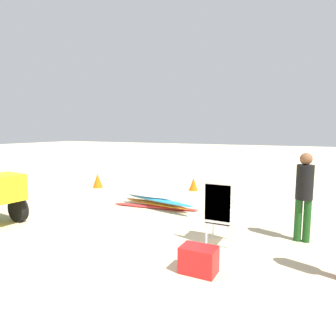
{
  "coord_description": "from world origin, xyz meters",
  "views": [
    {
      "loc": [
        3.95,
        -3.89,
        2.2
      ],
      "look_at": [
        0.32,
        3.35,
        1.15
      ],
      "focal_mm": 31.45,
      "sensor_mm": 36.0,
      "label": 1
    }
  ],
  "objects": [
    {
      "name": "stacked_plastic_chairs",
      "position": [
        2.37,
        1.43,
        0.74
      ],
      "size": [
        0.48,
        0.48,
        1.29
      ],
      "color": "white",
      "rests_on": "ground"
    },
    {
      "name": "traffic_cone_near",
      "position": [
        0.04,
        5.98,
        0.24
      ],
      "size": [
        0.33,
        0.33,
        0.47
      ],
      "primitive_type": "cone",
      "color": "orange",
      "rests_on": "ground"
    },
    {
      "name": "cooler_box",
      "position": [
        2.43,
        0.18,
        0.21
      ],
      "size": [
        0.55,
        0.37,
        0.42
      ],
      "primitive_type": "cube",
      "color": "red",
      "rests_on": "ground"
    },
    {
      "name": "ground",
      "position": [
        0.0,
        0.0,
        0.0
      ],
      "size": [
        80.0,
        80.0,
        0.0
      ],
      "primitive_type": "plane",
      "color": "beige"
    },
    {
      "name": "traffic_cone_far",
      "position": [
        -3.46,
        4.85,
        0.27
      ],
      "size": [
        0.38,
        0.38,
        0.54
      ],
      "primitive_type": "cone",
      "color": "orange",
      "rests_on": "ground"
    },
    {
      "name": "lifeguard_near_left",
      "position": [
        3.8,
        2.33,
        1.02
      ],
      "size": [
        0.32,
        0.32,
        1.77
      ],
      "color": "#194C19",
      "rests_on": "ground"
    },
    {
      "name": "surfboard_pile",
      "position": [
        -0.01,
        3.22,
        0.2
      ],
      "size": [
        2.64,
        1.02,
        0.4
      ],
      "color": "red",
      "rests_on": "ground"
    }
  ]
}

